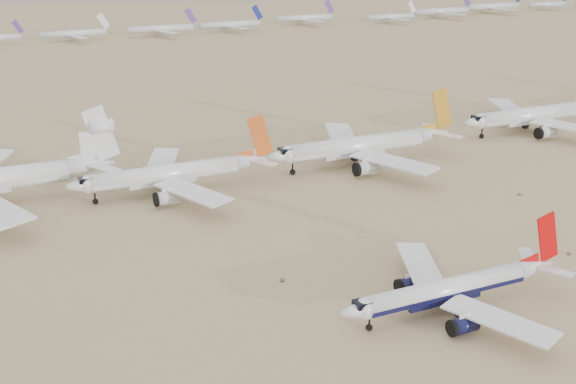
% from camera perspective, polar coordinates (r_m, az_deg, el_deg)
% --- Properties ---
extents(ground, '(7000.00, 7000.00, 0.00)m').
position_cam_1_polar(ground, '(133.03, 14.30, -6.94)').
color(ground, '#866C4E').
rests_on(ground, ground).
extents(main_airliner, '(40.35, 39.41, 14.24)m').
position_cam_1_polar(main_airliner, '(121.83, 13.02, -7.41)').
color(main_airliner, white).
rests_on(main_airliner, ground).
extents(row2_navy_widebody, '(51.36, 50.22, 18.27)m').
position_cam_1_polar(row2_navy_widebody, '(233.95, 19.02, 5.80)').
color(row2_navy_widebody, white).
rests_on(row2_navy_widebody, ground).
extents(row2_gold_tail, '(52.12, 50.97, 18.56)m').
position_cam_1_polar(row2_gold_tail, '(190.68, 5.98, 3.69)').
color(row2_gold_tail, white).
rests_on(row2_gold_tail, ground).
extents(row2_orange_tail, '(47.11, 46.09, 16.81)m').
position_cam_1_polar(row2_orange_tail, '(171.54, -9.03, 1.46)').
color(row2_orange_tail, white).
rests_on(row2_orange_tail, ground).
extents(distant_storage_row, '(665.23, 62.97, 15.43)m').
position_cam_1_polar(distant_storage_row, '(437.32, -5.46, 13.05)').
color(distant_storage_row, silver).
rests_on(distant_storage_row, ground).
extents(desert_scrub, '(233.60, 121.67, 0.63)m').
position_cam_1_polar(desert_scrub, '(106.84, 12.73, -13.95)').
color(desert_scrub, brown).
rests_on(desert_scrub, ground).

